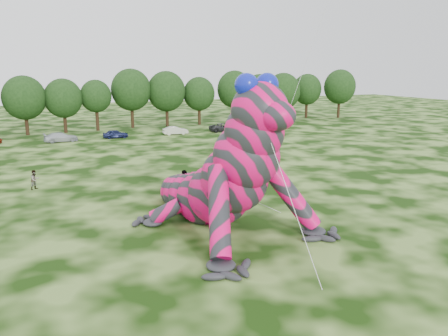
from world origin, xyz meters
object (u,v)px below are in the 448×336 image
at_px(tree_7, 25,106).
at_px(car_3, 61,137).
at_px(car_5, 175,130).
at_px(tree_9, 96,105).
at_px(tree_13, 235,97).
at_px(spectator_5, 184,180).
at_px(tree_16, 307,96).
at_px(tree_12, 199,101).
at_px(spectator_1, 35,180).
at_px(tree_10, 131,98).
at_px(tree_14, 259,98).
at_px(tree_8, 64,106).
at_px(tree_15, 283,97).
at_px(tree_17, 339,94).
at_px(flying_kite, 328,2).
at_px(inflatable_gecko, 205,149).
at_px(car_6, 224,127).
at_px(car_4, 116,134).
at_px(car_7, 248,125).
at_px(spectator_2, 218,149).
at_px(tree_11, 167,99).
at_px(spectator_3, 218,145).

xyz_separation_m(tree_7, car_3, (4.44, -9.41, -4.04)).
bearing_deg(car_5, tree_9, 50.52).
height_order(tree_13, car_3, tree_13).
height_order(car_5, spectator_5, spectator_5).
bearing_deg(tree_9, tree_16, 2.61).
relative_size(tree_12, spectator_1, 5.08).
height_order(tree_9, tree_16, tree_16).
distance_m(tree_10, spectator_5, 43.47).
xyz_separation_m(tree_7, spectator_1, (0.42, -35.58, -3.85)).
bearing_deg(spectator_5, tree_14, -121.66).
bearing_deg(tree_8, car_3, -98.46).
bearing_deg(tree_12, tree_8, -178.22).
xyz_separation_m(tree_15, tree_17, (13.47, -1.11, 0.33)).
relative_size(flying_kite, tree_8, 2.02).
xyz_separation_m(inflatable_gecko, spectator_5, (1.30, 8.36, -4.28)).
height_order(flying_kite, spectator_5, flying_kite).
distance_m(tree_14, tree_16, 12.01).
xyz_separation_m(inflatable_gecko, tree_15, (37.29, 50.53, -0.38)).
height_order(inflatable_gecko, car_6, inflatable_gecko).
bearing_deg(tree_13, tree_16, 6.99).
bearing_deg(car_4, car_7, -86.60).
bearing_deg(flying_kite, tree_13, 73.18).
relative_size(tree_9, tree_13, 0.86).
height_order(tree_12, spectator_2, tree_12).
xyz_separation_m(tree_7, car_7, (35.62, -8.45, -4.05)).
bearing_deg(tree_17, car_5, -167.06).
bearing_deg(car_5, car_3, 93.13).
height_order(tree_17, spectator_5, tree_17).
bearing_deg(tree_11, tree_10, 176.56).
xyz_separation_m(tree_9, spectator_5, (1.42, -41.74, -3.42)).
bearing_deg(spectator_1, tree_8, 44.22).
distance_m(tree_12, spectator_3, 27.74).
bearing_deg(spectator_5, tree_9, -84.02).
xyz_separation_m(tree_12, tree_14, (13.45, 0.98, 0.21)).
relative_size(tree_10, car_4, 2.73).
relative_size(tree_12, car_5, 2.21).
bearing_deg(spectator_3, spectator_5, -39.51).
relative_size(tree_16, tree_17, 0.91).
xyz_separation_m(tree_11, car_3, (-19.43, -10.80, -4.34)).
xyz_separation_m(car_3, spectator_1, (-4.01, -26.17, 0.19)).
relative_size(tree_12, spectator_2, 5.13).
bearing_deg(car_7, car_6, 102.04).
distance_m(tree_15, car_3, 45.51).
height_order(tree_13, spectator_3, tree_13).
distance_m(tree_10, tree_17, 44.59).
xyz_separation_m(flying_kite, car_3, (-18.54, 37.35, -15.05)).
bearing_deg(tree_15, car_5, -158.80).
bearing_deg(car_4, tree_16, -73.02).
relative_size(tree_11, car_6, 2.03).
bearing_deg(tree_7, tree_15, 1.14).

